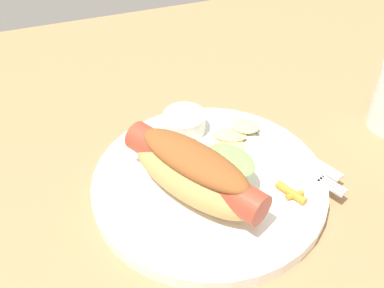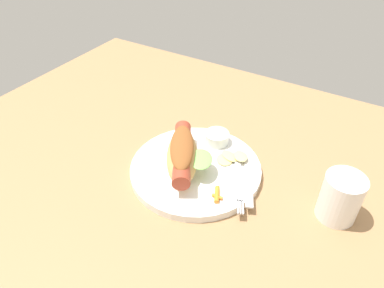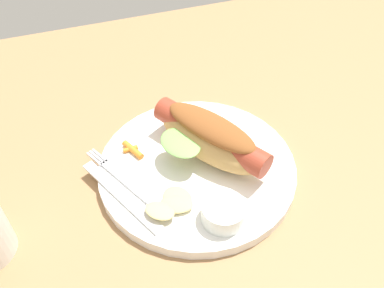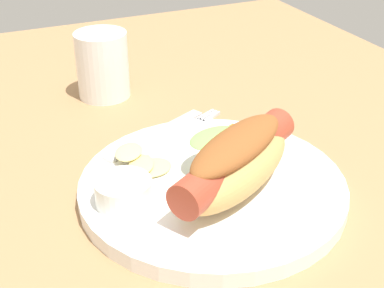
% 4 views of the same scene
% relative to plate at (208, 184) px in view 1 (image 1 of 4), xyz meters
% --- Properties ---
extents(ground_plane, '(1.20, 0.90, 0.02)m').
position_rel_plate_xyz_m(ground_plane, '(0.00, 0.01, -0.02)').
color(ground_plane, '#9E754C').
extents(plate, '(0.26, 0.26, 0.02)m').
position_rel_plate_xyz_m(plate, '(0.00, 0.00, 0.00)').
color(plate, white).
rests_on(plate, ground_plane).
extents(hot_dog, '(0.14, 0.17, 0.06)m').
position_rel_plate_xyz_m(hot_dog, '(-0.02, -0.01, 0.04)').
color(hot_dog, tan).
rests_on(hot_dog, plate).
extents(sauce_ramekin, '(0.05, 0.05, 0.02)m').
position_rel_plate_xyz_m(sauce_ramekin, '(0.00, 0.09, 0.02)').
color(sauce_ramekin, white).
rests_on(sauce_ramekin, plate).
extents(fork, '(0.08, 0.14, 0.00)m').
position_rel_plate_xyz_m(fork, '(0.10, -0.00, 0.01)').
color(fork, silver).
rests_on(fork, plate).
extents(knife, '(0.07, 0.14, 0.00)m').
position_rel_plate_xyz_m(knife, '(0.11, 0.02, 0.01)').
color(knife, silver).
rests_on(knife, plate).
extents(chips_pile, '(0.07, 0.06, 0.01)m').
position_rel_plate_xyz_m(chips_pile, '(0.05, 0.05, 0.01)').
color(chips_pile, '#E0CC79').
rests_on(chips_pile, plate).
extents(carrot_garnish, '(0.02, 0.04, 0.01)m').
position_rel_plate_xyz_m(carrot_garnish, '(0.08, -0.05, 0.01)').
color(carrot_garnish, orange).
rests_on(carrot_garnish, plate).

